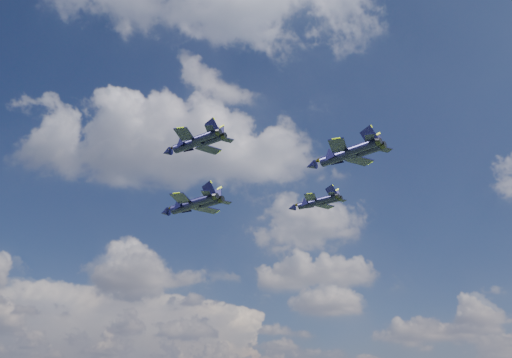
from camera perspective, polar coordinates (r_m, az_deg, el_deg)
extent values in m
cylinder|color=black|center=(108.41, -7.98, -3.10)|extent=(9.33, 7.77, 2.03)
cone|color=black|center=(112.78, -10.42, -3.79)|extent=(3.50, 3.31, 1.92)
ellipsoid|color=brown|center=(111.09, -9.37, -3.20)|extent=(3.24, 2.84, 0.93)
cube|color=black|center=(104.24, -8.59, -2.17)|extent=(4.20, 5.79, 0.20)
cube|color=black|center=(109.76, -5.67, -3.50)|extent=(5.97, 5.18, 0.20)
cube|color=black|center=(101.20, -5.69, -1.63)|extent=(2.11, 2.95, 0.16)
cube|color=black|center=(105.33, -3.60, -2.65)|extent=(3.17, 2.68, 0.16)
cube|color=black|center=(103.54, -5.42, -1.23)|extent=(3.12, 1.97, 3.40)
cube|color=black|center=(105.27, -4.54, -1.67)|extent=(2.28, 2.65, 3.40)
cylinder|color=black|center=(88.66, -7.70, 3.92)|extent=(7.60, 6.07, 1.63)
cone|color=black|center=(91.90, -10.18, 3.02)|extent=(2.82, 2.63, 1.54)
ellipsoid|color=brown|center=(90.72, -9.11, 3.68)|extent=(2.63, 2.23, 0.74)
cube|color=black|center=(85.49, -8.21, 5.11)|extent=(3.27, 4.61, 0.16)
cube|color=black|center=(89.77, -5.46, 3.42)|extent=(4.79, 4.23, 0.16)
cube|color=black|center=(83.30, -5.31, 5.80)|extent=(1.63, 2.34, 0.13)
cube|color=black|center=(86.49, -3.35, 4.50)|extent=(2.56, 2.19, 0.13)
cube|color=black|center=(85.24, -5.08, 6.01)|extent=(2.53, 1.57, 2.73)
cube|color=black|center=(86.58, -4.26, 5.46)|extent=(1.89, 2.08, 2.73)
cylinder|color=black|center=(113.24, 6.27, -2.79)|extent=(7.32, 6.11, 1.60)
cone|color=black|center=(115.65, 4.06, -3.35)|extent=(2.75, 2.60, 1.51)
ellipsoid|color=brown|center=(114.77, 5.00, -2.88)|extent=(2.55, 2.23, 0.73)
cube|color=black|center=(109.85, 6.24, -2.09)|extent=(3.30, 4.54, 0.16)
cube|color=black|center=(115.09, 7.83, -3.06)|extent=(4.69, 4.07, 0.16)
cube|color=black|center=(108.56, 8.63, -1.67)|extent=(1.66, 2.32, 0.12)
cube|color=black|center=(112.41, 9.72, -2.40)|extent=(2.49, 2.10, 0.12)
cube|color=black|center=(110.43, 8.58, -1.37)|extent=(2.44, 1.55, 2.67)
cube|color=black|center=(112.05, 9.05, -1.69)|extent=(1.79, 2.08, 2.67)
cylinder|color=black|center=(88.82, 9.44, 2.55)|extent=(8.09, 7.40, 1.83)
cone|color=black|center=(91.53, 6.28, 1.50)|extent=(3.13, 3.04, 1.73)
ellipsoid|color=brown|center=(90.57, 7.60, 2.26)|extent=(2.84, 2.66, 0.83)
cube|color=black|center=(85.11, 9.34, 3.82)|extent=(4.03, 5.28, 0.18)
cube|color=black|center=(90.88, 11.72, 2.10)|extent=(5.36, 4.47, 0.18)
cube|color=black|center=(83.75, 12.86, 4.63)|extent=(2.04, 2.72, 0.14)
cube|color=black|center=(88.02, 14.47, 3.30)|extent=(2.82, 2.29, 0.14)
cube|color=black|center=(85.95, 12.77, 4.91)|extent=(2.71, 1.79, 3.06)
cube|color=black|center=(87.73, 13.45, 4.34)|extent=(1.89, 2.51, 3.06)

